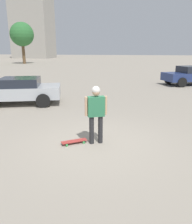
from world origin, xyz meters
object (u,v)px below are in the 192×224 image
object	(u,v)px
person	(96,110)
skateboard	(74,141)
car_parked_near	(19,90)
car_parked_far	(190,75)

from	to	relation	value
person	skateboard	xyz separation A→B (m)	(0.62, 0.17, -0.96)
skateboard	person	bearing A→B (deg)	160.55
person	skateboard	size ratio (longest dim) A/B	2.29
car_parked_near	car_parked_far	size ratio (longest dim) A/B	1.01
skateboard	car_parked_far	world-z (taller)	car_parked_far
skateboard	car_parked_far	xyz separation A→B (m)	(-5.57, -12.54, 0.69)
person	car_parked_near	size ratio (longest dim) A/B	0.38
person	car_parked_near	bearing A→B (deg)	117.01
car_parked_far	skateboard	bearing A→B (deg)	40.44
car_parked_near	skateboard	bearing A→B (deg)	115.87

